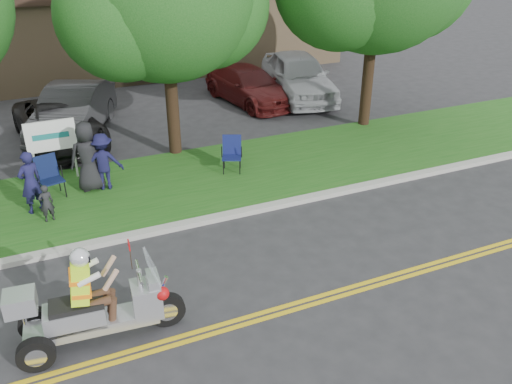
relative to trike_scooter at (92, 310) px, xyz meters
name	(u,v)px	position (x,y,z in m)	size (l,w,h in m)	color
ground	(258,298)	(2.96, -0.07, -0.64)	(120.00, 120.00, 0.00)	#28282B
centerline_near	(272,316)	(2.96, -0.65, -0.63)	(60.00, 0.10, 0.01)	gold
centerline_far	(268,311)	(2.96, -0.49, -0.63)	(60.00, 0.10, 0.01)	gold
curb	(205,220)	(2.96, 2.98, -0.58)	(60.00, 0.25, 0.12)	#A8A89E
grass_verge	(179,183)	(2.96, 5.13, -0.59)	(60.00, 4.00, 0.10)	#1A5015
commercial_building	(133,19)	(4.96, 18.90, 1.37)	(18.00, 8.20, 4.00)	#9E7F5B
business_sign	(51,139)	(0.06, 6.53, 0.62)	(1.25, 0.06, 1.75)	silver
trike_scooter	(92,310)	(0.00, 0.00, 0.00)	(2.80, 0.97, 1.83)	black
lawn_chair_a	(232,151)	(4.53, 5.26, 0.01)	(0.68, 0.69, 0.97)	black
lawn_chair_b	(49,174)	(-0.17, 5.67, 0.05)	(0.66, 0.67, 1.04)	black
spectator_adult_left	(30,182)	(-0.61, 4.94, 0.23)	(0.56, 0.37, 1.53)	#181742
spectator_chair_a	(103,162)	(1.15, 5.51, 0.21)	(0.96, 0.55, 1.49)	#141438
spectator_chair_b	(88,156)	(0.81, 5.61, 0.37)	(0.88, 0.57, 1.80)	black
child_left	(46,203)	(-0.36, 4.34, -0.08)	(0.33, 0.22, 0.90)	black
parked_car_left	(73,111)	(0.96, 10.07, 0.14)	(1.66, 4.75, 1.56)	#2C2C2E
parked_car_mid	(59,124)	(0.46, 9.41, 0.01)	(2.14, 4.64, 1.29)	black
parked_car_right	(249,85)	(7.46, 10.92, 0.01)	(1.82, 4.48, 1.30)	#461010
parked_car_far_right	(298,76)	(9.43, 10.70, 0.23)	(2.04, 5.08, 1.73)	#9EA0A5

